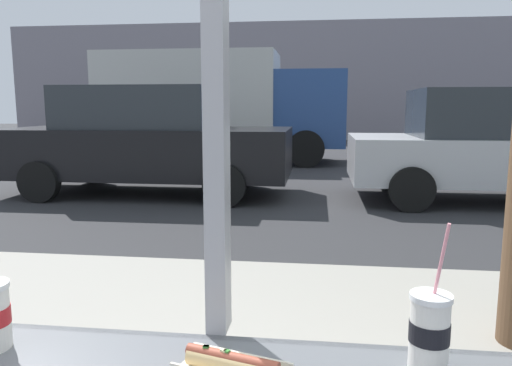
{
  "coord_description": "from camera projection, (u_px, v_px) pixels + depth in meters",
  "views": [
    {
      "loc": [
        0.24,
        -1.06,
        1.47
      ],
      "look_at": [
        -0.18,
        2.26,
        0.95
      ],
      "focal_mm": 34.67,
      "sensor_mm": 36.0,
      "label": 1
    }
  ],
  "objects": [
    {
      "name": "parked_car_silver",
      "position": [
        488.0,
        146.0,
        7.6
      ],
      "size": [
        4.18,
        2.06,
        1.73
      ],
      "color": "#BCBCC1",
      "rests_on": "ground"
    },
    {
      "name": "box_truck",
      "position": [
        218.0,
        103.0,
        13.07
      ],
      "size": [
        6.37,
        2.44,
        2.85
      ],
      "color": "beige",
      "rests_on": "ground"
    },
    {
      "name": "building_facade_far",
      "position": [
        314.0,
        82.0,
        22.06
      ],
      "size": [
        28.0,
        1.2,
        5.1
      ],
      "primitive_type": "cube",
      "color": "gray",
      "rests_on": "ground"
    },
    {
      "name": "parked_car_black",
      "position": [
        147.0,
        140.0,
        8.26
      ],
      "size": [
        4.69,
        2.06,
        1.79
      ],
      "color": "black",
      "rests_on": "ground"
    },
    {
      "name": "soda_cup_right",
      "position": [
        429.0,
        331.0,
        1.03
      ],
      "size": [
        0.09,
        0.09,
        0.32
      ],
      "color": "silver",
      "rests_on": "window_counter"
    },
    {
      "name": "sidewalk_strip",
      "position": [
        273.0,
        351.0,
        2.85
      ],
      "size": [
        16.0,
        2.8,
        0.15
      ],
      "primitive_type": "cube",
      "color": "#9E998E",
      "rests_on": "ground"
    },
    {
      "name": "hotdog_tray_near",
      "position": [
        232.0,
        365.0,
        1.01
      ],
      "size": [
        0.25,
        0.16,
        0.05
      ],
      "color": "beige",
      "rests_on": "window_counter"
    },
    {
      "name": "ground_plane",
      "position": [
        304.0,
        187.0,
        9.14
      ],
      "size": [
        60.0,
        60.0,
        0.0
      ],
      "primitive_type": "plane",
      "color": "#2D2D30"
    }
  ]
}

